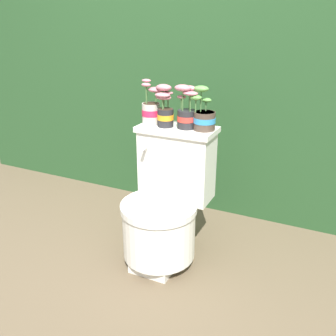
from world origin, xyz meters
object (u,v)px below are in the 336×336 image
(potted_plant_left, at_px, (151,109))
(potted_plant_midleft, at_px, (165,109))
(potted_plant_midright, at_px, (204,117))
(toilet, at_px, (166,204))
(potted_plant_middle, at_px, (186,112))

(potted_plant_left, bearing_deg, potted_plant_midleft, -11.34)
(potted_plant_midleft, bearing_deg, potted_plant_midright, 7.01)
(potted_plant_left, bearing_deg, toilet, -42.27)
(potted_plant_midleft, relative_size, potted_plant_midright, 0.98)
(potted_plant_midright, bearing_deg, toilet, -134.60)
(potted_plant_middle, bearing_deg, potted_plant_midleft, -173.90)
(potted_plant_middle, xyz_separation_m, potted_plant_midright, (0.10, 0.01, -0.02))
(potted_plant_midright, bearing_deg, potted_plant_left, -178.57)
(potted_plant_left, height_order, potted_plant_midright, potted_plant_left)
(potted_plant_midleft, height_order, potted_plant_middle, potted_plant_middle)
(potted_plant_left, xyz_separation_m, potted_plant_middle, (0.22, -0.01, 0.01))
(potted_plant_left, relative_size, potted_plant_midleft, 1.08)
(toilet, height_order, potted_plant_midleft, potted_plant_midleft)
(potted_plant_midleft, bearing_deg, potted_plant_middle, 6.10)
(potted_plant_left, relative_size, potted_plant_middle, 1.04)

